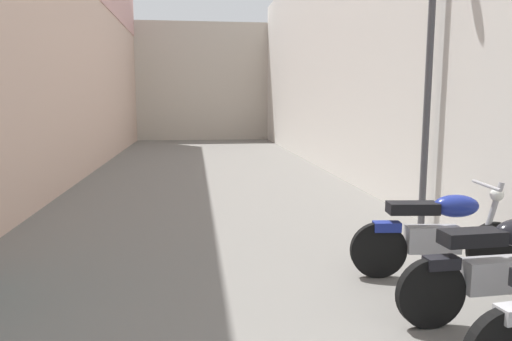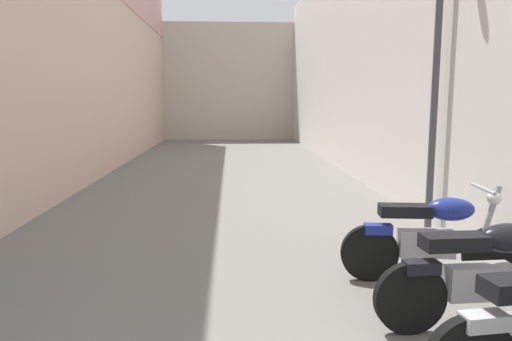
% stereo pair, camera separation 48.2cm
% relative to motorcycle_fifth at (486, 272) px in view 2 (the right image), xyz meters
% --- Properties ---
extents(ground_plane, '(40.06, 40.06, 0.00)m').
position_rel_motorcycle_fifth_xyz_m(ground_plane, '(-2.16, 5.39, -0.50)').
color(ground_plane, slate).
extents(building_right, '(0.45, 24.06, 6.18)m').
position_rel_motorcycle_fifth_xyz_m(building_right, '(1.14, 7.39, 2.59)').
color(building_right, silver).
rests_on(building_right, ground).
extents(building_far_end, '(9.19, 2.00, 5.50)m').
position_rel_motorcycle_fifth_xyz_m(building_far_end, '(-2.16, 20.42, 2.25)').
color(building_far_end, beige).
rests_on(building_far_end, ground).
extents(motorcycle_fifth, '(1.85, 0.58, 1.04)m').
position_rel_motorcycle_fifth_xyz_m(motorcycle_fifth, '(0.00, 0.00, 0.00)').
color(motorcycle_fifth, black).
rests_on(motorcycle_fifth, ground).
extents(motorcycle_sixth, '(1.85, 0.58, 1.04)m').
position_rel_motorcycle_fifth_xyz_m(motorcycle_sixth, '(-0.00, 1.06, 0.00)').
color(motorcycle_sixth, black).
rests_on(motorcycle_sixth, ground).
extents(street_lamp, '(0.79, 0.18, 5.19)m').
position_rel_motorcycle_fifth_xyz_m(street_lamp, '(0.71, 3.02, 2.50)').
color(street_lamp, '#47474C').
rests_on(street_lamp, ground).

